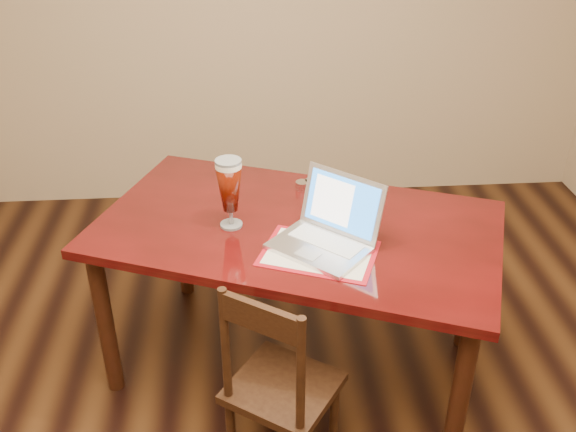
{
  "coord_description": "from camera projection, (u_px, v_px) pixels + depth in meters",
  "views": [
    {
      "loc": [
        -0.09,
        -1.55,
        2.15
      ],
      "look_at": [
        0.08,
        0.69,
        0.85
      ],
      "focal_mm": 40.0,
      "sensor_mm": 36.0,
      "label": 1
    }
  ],
  "objects": [
    {
      "name": "room_shell",
      "position": [
        276.0,
        33.0,
        1.54
      ],
      "size": [
        4.51,
        5.01,
        2.71
      ],
      "color": "tan",
      "rests_on": "ground"
    },
    {
      "name": "dining_table",
      "position": [
        296.0,
        242.0,
        2.72
      ],
      "size": [
        1.88,
        1.48,
        1.08
      ],
      "rotation": [
        0.0,
        0.0,
        -0.38
      ],
      "color": "#490909",
      "rests_on": "ground"
    },
    {
      "name": "dining_chair",
      "position": [
        279.0,
        387.0,
        2.37
      ],
      "size": [
        0.51,
        0.5,
        0.88
      ],
      "rotation": [
        0.0,
        0.0,
        -0.6
      ],
      "color": "black",
      "rests_on": "ground"
    }
  ]
}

